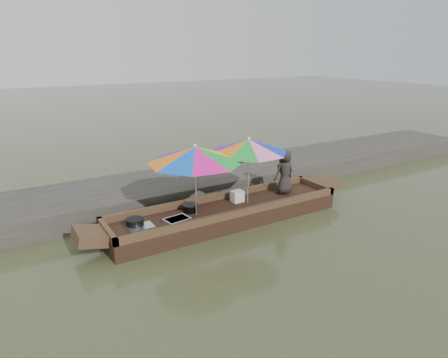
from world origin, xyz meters
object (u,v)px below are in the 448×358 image
charcoal_grill (190,208)px  umbrella_stern (248,171)px  cooking_pot (135,223)px  vendor (285,172)px  tray_crayfish (177,221)px  supply_bag (237,196)px  umbrella_bow (196,180)px  boat_hull (226,215)px  tray_scallop (141,228)px

charcoal_grill → umbrella_stern: umbrella_stern is taller
cooking_pot → umbrella_stern: 2.77m
vendor → tray_crayfish: bearing=3.5°
charcoal_grill → supply_bag: supply_bag is taller
cooking_pot → supply_bag: supply_bag is taller
cooking_pot → umbrella_bow: size_ratio=0.18×
vendor → umbrella_bow: umbrella_bow is taller
tray_crayfish → umbrella_stern: size_ratio=0.29×
tray_crayfish → umbrella_stern: umbrella_stern is taller
umbrella_stern → boat_hull: bearing=180.0°
boat_hull → charcoal_grill: charcoal_grill is taller
charcoal_grill → vendor: vendor is taller
boat_hull → vendor: (1.72, 0.10, 0.72)m
tray_crayfish → umbrella_bow: (0.53, 0.17, 0.73)m
tray_crayfish → vendor: (3.01, 0.27, 0.50)m
tray_crayfish → umbrella_stern: bearing=5.4°
supply_bag → umbrella_bow: 1.36m
tray_scallop → umbrella_bow: size_ratio=0.25×
cooking_pot → tray_crayfish: size_ratio=0.71×
tray_scallop → umbrella_stern: umbrella_stern is taller
cooking_pot → umbrella_bow: 1.51m
vendor → supply_bag: bearing=-6.1°
umbrella_stern → umbrella_bow: bearing=180.0°
supply_bag → umbrella_stern: (0.16, -0.20, 0.65)m
vendor → umbrella_stern: size_ratio=0.63×
tray_crayfish → supply_bag: size_ratio=1.80×
boat_hull → vendor: size_ratio=4.95×
cooking_pot → boat_hull: bearing=-1.1°
vendor → cooking_pot: bearing=-0.8°
tray_crayfish → supply_bag: (1.71, 0.37, 0.09)m
tray_crayfish → umbrella_bow: bearing=18.1°
boat_hull → tray_scallop: 2.05m
cooking_pot → tray_crayfish: (0.82, -0.21, -0.05)m
vendor → umbrella_stern: umbrella_stern is taller
tray_crayfish → charcoal_grill: 0.64m
supply_bag → vendor: 1.37m
umbrella_bow → umbrella_stern: bearing=0.0°
vendor → umbrella_stern: bearing=3.3°
boat_hull → cooking_pot: bearing=178.9°
tray_crayfish → cooking_pot: bearing=165.3°
tray_crayfish → charcoal_grill: bearing=38.9°
tray_crayfish → charcoal_grill: size_ratio=1.56×
boat_hull → tray_scallop: tray_scallop is taller
supply_bag → umbrella_stern: umbrella_stern is taller
boat_hull → tray_crayfish: size_ratio=10.80×
boat_hull → umbrella_stern: bearing=0.0°
tray_crayfish → vendor: vendor is taller
tray_scallop → vendor: 3.80m
tray_scallop → supply_bag: bearing=6.8°
tray_scallop → charcoal_grill: 1.28m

